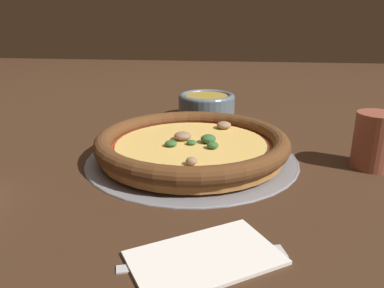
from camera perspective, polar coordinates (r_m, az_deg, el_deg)
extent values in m
plane|color=#3D2616|center=(0.65, 0.00, -2.25)|extent=(3.00, 3.00, 0.00)
cylinder|color=gray|center=(0.65, 0.00, -2.06)|extent=(0.36, 0.36, 0.00)
torus|color=gray|center=(0.65, 0.00, -1.87)|extent=(0.36, 0.36, 0.01)
cylinder|color=#A86B33|center=(0.65, 0.00, -0.93)|extent=(0.31, 0.31, 0.02)
torus|color=#563319|center=(0.64, 0.00, 0.45)|extent=(0.33, 0.33, 0.03)
cylinder|color=#A32D19|center=(0.64, 0.00, -0.12)|extent=(0.28, 0.28, 0.00)
cylinder|color=#E5B75B|center=(0.64, 0.00, 0.07)|extent=(0.26, 0.26, 0.00)
ellipsoid|color=#33602D|center=(0.62, 3.17, -0.17)|extent=(0.02, 0.02, 0.01)
ellipsoid|color=#8E7051|center=(0.66, -1.42, 1.24)|extent=(0.04, 0.04, 0.01)
ellipsoid|color=#33602D|center=(0.63, -3.23, 0.10)|extent=(0.03, 0.03, 0.01)
ellipsoid|color=#8E7051|center=(0.55, -0.07, -2.60)|extent=(0.02, 0.02, 0.01)
ellipsoid|color=#33602D|center=(0.64, -0.36, 0.28)|extent=(0.02, 0.02, 0.01)
ellipsoid|color=#8E7051|center=(0.73, 4.88, 2.90)|extent=(0.04, 0.04, 0.01)
ellipsoid|color=#33602D|center=(0.64, 2.50, 0.81)|extent=(0.03, 0.03, 0.01)
cylinder|color=slate|center=(0.91, 2.23, 5.57)|extent=(0.14, 0.14, 0.05)
torus|color=slate|center=(0.91, 2.25, 7.16)|extent=(0.14, 0.14, 0.02)
cylinder|color=olive|center=(0.90, 2.25, 7.28)|extent=(0.10, 0.10, 0.00)
cylinder|color=brown|center=(0.67, 26.22, 0.35)|extent=(0.07, 0.07, 0.09)
cube|color=white|center=(0.40, 1.98, -16.70)|extent=(0.17, 0.16, 0.01)
cube|color=#B7B7BC|center=(0.39, -1.60, -17.50)|extent=(0.13, 0.05, 0.00)
cube|color=#B7B7BC|center=(0.41, 10.93, -15.93)|extent=(0.05, 0.03, 0.00)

